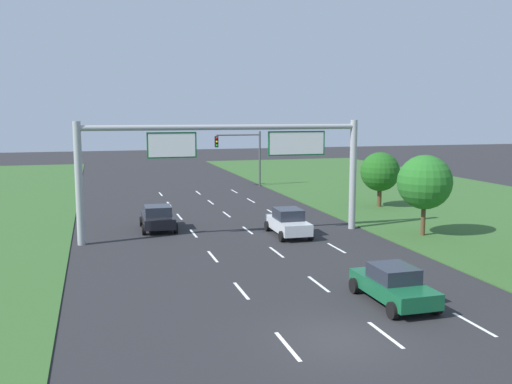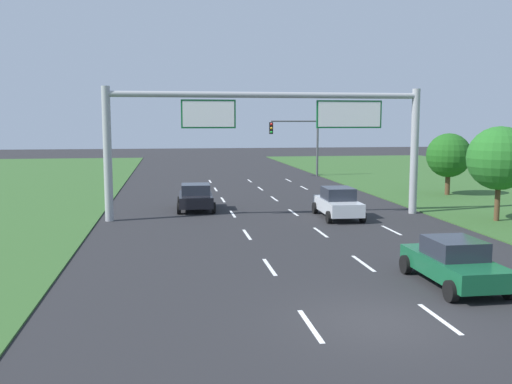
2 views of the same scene
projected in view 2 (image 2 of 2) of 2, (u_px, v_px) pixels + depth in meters
The scene contains 11 objects.
ground_plane at pixel (376, 322), 14.79m from camera, with size 200.00×200.00×0.00m, color #262628.
lane_dashes_inner_left at pixel (257, 249), 23.36m from camera, with size 0.14×56.40×0.01m.
lane_dashes_inner_right at pixel (339, 246), 23.88m from camera, with size 0.14×56.40×0.01m.
lane_dashes_slip at pixel (418, 243), 24.40m from camera, with size 0.14×56.40×0.01m.
car_near_red at pixel (454, 262), 18.04m from camera, with size 2.06×4.25×1.51m.
car_lead_silver at pixel (338, 203), 30.80m from camera, with size 2.10×4.33×1.66m.
car_mid_lane at pixel (196, 197), 33.56m from camera, with size 2.27×3.98×1.54m.
sign_gantry at pixel (272, 127), 30.62m from camera, with size 17.24×0.44×7.00m.
traffic_light_mast at pixel (298, 136), 53.92m from camera, with size 4.76×0.49×5.60m.
roadside_tree_mid at pixel (500, 158), 29.29m from camera, with size 3.29×3.29×4.96m.
roadside_tree_far at pixel (449, 155), 39.98m from camera, with size 3.09×3.09×4.39m.
Camera 2 is at (-5.22, -13.63, 5.16)m, focal length 40.00 mm.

